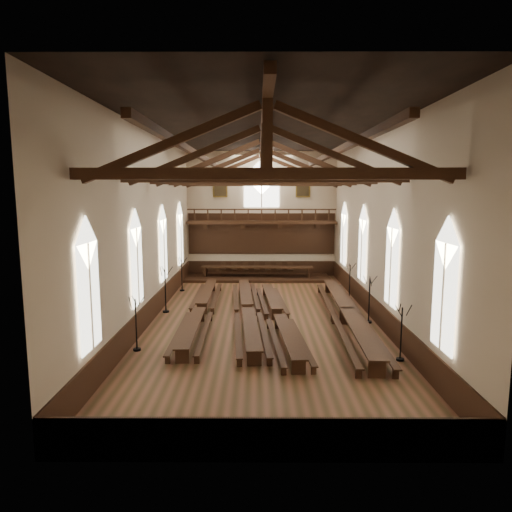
{
  "coord_description": "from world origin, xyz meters",
  "views": [
    {
      "loc": [
        -0.28,
        -23.8,
        6.9
      ],
      "look_at": [
        -0.39,
        1.5,
        3.27
      ],
      "focal_mm": 32.0,
      "sensor_mm": 36.0,
      "label": 1
    }
  ],
  "objects_px": {
    "refectory_row_c": "(278,315)",
    "candelabrum_right_near": "(401,344)",
    "refectory_row_a": "(200,309)",
    "candelabrum_right_far": "(349,289)",
    "candelabrum_left_far": "(182,281)",
    "candelabrum_right_mid": "(369,309)",
    "refectory_row_b": "(247,309)",
    "dais": "(257,278)",
    "candelabrum_left_near": "(136,334)",
    "candelabrum_left_mid": "(166,298)",
    "refectory_row_d": "(347,312)",
    "high_table": "(257,268)"
  },
  "relations": [
    {
      "from": "dais",
      "to": "candelabrum_left_far",
      "type": "distance_m",
      "value": 6.73
    },
    {
      "from": "refectory_row_d",
      "to": "candelabrum_left_mid",
      "type": "bearing_deg",
      "value": 168.27
    },
    {
      "from": "candelabrum_left_far",
      "to": "candelabrum_right_mid",
      "type": "distance_m",
      "value": 13.48
    },
    {
      "from": "candelabrum_left_near",
      "to": "candelabrum_right_far",
      "type": "bearing_deg",
      "value": 40.26
    },
    {
      "from": "refectory_row_a",
      "to": "candelabrum_right_far",
      "type": "relative_size",
      "value": 5.86
    },
    {
      "from": "refectory_row_b",
      "to": "high_table",
      "type": "height_order",
      "value": "high_table"
    },
    {
      "from": "candelabrum_left_near",
      "to": "candelabrum_left_mid",
      "type": "relative_size",
      "value": 0.91
    },
    {
      "from": "refectory_row_a",
      "to": "candelabrum_right_mid",
      "type": "relative_size",
      "value": 5.57
    },
    {
      "from": "refectory_row_b",
      "to": "high_table",
      "type": "relative_size",
      "value": 1.63
    },
    {
      "from": "refectory_row_b",
      "to": "refectory_row_d",
      "type": "relative_size",
      "value": 0.95
    },
    {
      "from": "candelabrum_left_mid",
      "to": "candelabrum_right_near",
      "type": "height_order",
      "value": "candelabrum_left_mid"
    },
    {
      "from": "refectory_row_c",
      "to": "candelabrum_right_mid",
      "type": "distance_m",
      "value": 4.79
    },
    {
      "from": "refectory_row_d",
      "to": "candelabrum_left_near",
      "type": "height_order",
      "value": "candelabrum_left_near"
    },
    {
      "from": "refectory_row_c",
      "to": "candelabrum_right_near",
      "type": "bearing_deg",
      "value": -47.09
    },
    {
      "from": "refectory_row_b",
      "to": "dais",
      "type": "distance_m",
      "value": 11.17
    },
    {
      "from": "refectory_row_b",
      "to": "candelabrum_right_near",
      "type": "distance_m",
      "value": 8.87
    },
    {
      "from": "candelabrum_left_mid",
      "to": "refectory_row_c",
      "type": "bearing_deg",
      "value": -19.84
    },
    {
      "from": "refectory_row_b",
      "to": "dais",
      "type": "bearing_deg",
      "value": 87.5
    },
    {
      "from": "candelabrum_left_near",
      "to": "candelabrum_right_mid",
      "type": "xyz_separation_m",
      "value": [
        11.1,
        4.27,
        0.03
      ]
    },
    {
      "from": "dais",
      "to": "candelabrum_right_near",
      "type": "relative_size",
      "value": 4.82
    },
    {
      "from": "refectory_row_c",
      "to": "refectory_row_b",
      "type": "bearing_deg",
      "value": 148.44
    },
    {
      "from": "candelabrum_left_near",
      "to": "candelabrum_left_far",
      "type": "xyz_separation_m",
      "value": [
        0.0,
        11.92,
        -0.02
      ]
    },
    {
      "from": "refectory_row_a",
      "to": "refectory_row_c",
      "type": "xyz_separation_m",
      "value": [
        4.2,
        -1.17,
        -0.01
      ]
    },
    {
      "from": "refectory_row_d",
      "to": "candelabrum_right_far",
      "type": "xyz_separation_m",
      "value": [
        1.16,
        5.17,
        0.13
      ]
    },
    {
      "from": "refectory_row_a",
      "to": "candelabrum_right_mid",
      "type": "bearing_deg",
      "value": -5.82
    },
    {
      "from": "refectory_row_b",
      "to": "candelabrum_right_far",
      "type": "relative_size",
      "value": 5.96
    },
    {
      "from": "candelabrum_left_far",
      "to": "candelabrum_right_near",
      "type": "xyz_separation_m",
      "value": [
        11.1,
        -13.05,
        0.0
      ]
    },
    {
      "from": "refectory_row_b",
      "to": "refectory_row_d",
      "type": "bearing_deg",
      "value": -8.48
    },
    {
      "from": "dais",
      "to": "candelabrum_left_far",
      "type": "height_order",
      "value": "candelabrum_left_far"
    },
    {
      "from": "refectory_row_c",
      "to": "refectory_row_d",
      "type": "bearing_deg",
      "value": 3.42
    },
    {
      "from": "high_table",
      "to": "refectory_row_c",
      "type": "bearing_deg",
      "value": -84.65
    },
    {
      "from": "refectory_row_a",
      "to": "dais",
      "type": "bearing_deg",
      "value": 74.41
    },
    {
      "from": "dais",
      "to": "candelabrum_left_near",
      "type": "xyz_separation_m",
      "value": [
        -5.18,
        -16.17,
        0.63
      ]
    },
    {
      "from": "refectory_row_d",
      "to": "candelabrum_left_mid",
      "type": "relative_size",
      "value": 5.65
    },
    {
      "from": "dais",
      "to": "refectory_row_c",
      "type": "bearing_deg",
      "value": -84.65
    },
    {
      "from": "refectory_row_b",
      "to": "candelabrum_left_near",
      "type": "distance_m",
      "value": 6.87
    },
    {
      "from": "refectory_row_d",
      "to": "candelabrum_right_mid",
      "type": "xyz_separation_m",
      "value": [
        1.16,
        0.04,
        0.17
      ]
    },
    {
      "from": "refectory_row_b",
      "to": "refectory_row_d",
      "type": "distance_m",
      "value": 5.3
    },
    {
      "from": "refectory_row_d",
      "to": "candelabrum_right_mid",
      "type": "bearing_deg",
      "value": 2.03
    },
    {
      "from": "high_table",
      "to": "candelabrum_left_mid",
      "type": "distance_m",
      "value": 11.15
    },
    {
      "from": "candelabrum_left_mid",
      "to": "candelabrum_right_far",
      "type": "bearing_deg",
      "value": 15.65
    },
    {
      "from": "refectory_row_a",
      "to": "high_table",
      "type": "height_order",
      "value": "high_table"
    },
    {
      "from": "high_table",
      "to": "candelabrum_right_mid",
      "type": "height_order",
      "value": "candelabrum_right_mid"
    },
    {
      "from": "high_table",
      "to": "candelabrum_right_far",
      "type": "relative_size",
      "value": 3.67
    },
    {
      "from": "refectory_row_b",
      "to": "high_table",
      "type": "xyz_separation_m",
      "value": [
        0.49,
        11.15,
        0.37
      ]
    },
    {
      "from": "candelabrum_left_near",
      "to": "candelabrum_right_mid",
      "type": "bearing_deg",
      "value": 21.04
    },
    {
      "from": "candelabrum_left_mid",
      "to": "candelabrum_left_far",
      "type": "bearing_deg",
      "value": 90.0
    },
    {
      "from": "refectory_row_d",
      "to": "candelabrum_right_far",
      "type": "height_order",
      "value": "candelabrum_right_far"
    },
    {
      "from": "refectory_row_b",
      "to": "candelabrum_right_far",
      "type": "xyz_separation_m",
      "value": [
        6.41,
        4.39,
        0.2
      ]
    },
    {
      "from": "dais",
      "to": "candelabrum_left_mid",
      "type": "xyz_separation_m",
      "value": [
        -5.18,
        -9.87,
        0.71
      ]
    }
  ]
}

